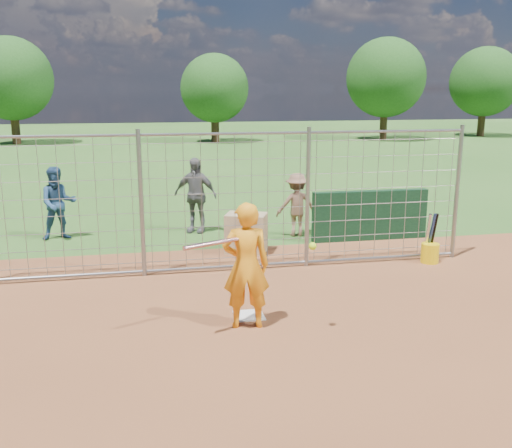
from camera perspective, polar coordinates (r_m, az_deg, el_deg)
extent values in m
plane|color=#2D591E|center=(8.68, -0.94, -8.71)|extent=(100.00, 100.00, 0.00)
plane|color=brown|center=(6.06, 4.34, -19.16)|extent=(18.00, 18.00, 0.00)
cube|color=silver|center=(8.49, -0.70, -9.14)|extent=(0.43, 0.43, 0.02)
cube|color=#11381E|center=(12.77, 11.32, 0.85)|extent=(2.60, 0.20, 1.10)
imported|color=orange|center=(7.85, -1.00, -4.20)|extent=(0.69, 0.49, 1.78)
imported|color=navy|center=(13.26, -19.17, 1.96)|extent=(0.89, 0.76, 1.62)
imported|color=#5C5C61|center=(13.23, -6.09, 2.89)|extent=(1.11, 0.84, 1.75)
imported|color=brown|center=(12.87, 4.09, 1.93)|extent=(0.94, 0.55, 1.43)
cube|color=tan|center=(11.60, -0.98, -0.91)|extent=(0.95, 0.81, 0.80)
cylinder|color=silver|center=(7.45, -4.34, -1.93)|extent=(0.81, 0.41, 0.06)
sphere|color=#CBFF1A|center=(7.51, 5.68, -2.22)|extent=(0.10, 0.10, 0.10)
cylinder|color=yellow|center=(11.44, 16.99, -2.80)|extent=(0.34, 0.34, 0.38)
cylinder|color=silver|center=(11.37, 16.78, -1.01)|extent=(0.09, 0.22, 0.84)
cylinder|color=navy|center=(11.40, 17.09, -0.99)|extent=(0.09, 0.23, 0.84)
cylinder|color=black|center=(11.42, 17.31, -0.98)|extent=(0.08, 0.23, 0.84)
cylinder|color=gray|center=(10.11, -11.40, 1.92)|extent=(0.08, 0.08, 2.60)
cylinder|color=gray|center=(10.52, 5.18, 2.57)|extent=(0.08, 0.08, 2.60)
cylinder|color=gray|center=(11.71, 19.45, 2.96)|extent=(0.08, 0.08, 2.60)
cylinder|color=gray|center=(10.04, -3.03, 9.01)|extent=(9.00, 0.05, 0.05)
cylinder|color=gray|center=(10.51, -2.87, -4.27)|extent=(9.00, 0.05, 0.05)
cube|color=gray|center=(10.22, -2.94, 2.00)|extent=(9.00, 0.02, 2.50)
cylinder|color=#3F2B19|center=(37.74, -22.95, 9.29)|extent=(0.50, 0.50, 2.52)
sphere|color=#26561E|center=(37.70, -23.32, 13.21)|extent=(4.90, 4.90, 4.90)
cylinder|color=#3F2B19|center=(36.25, -4.11, 9.88)|extent=(0.50, 0.50, 2.16)
sphere|color=#26561E|center=(36.19, -4.17, 13.39)|extent=(4.20, 4.20, 4.20)
cylinder|color=#3F2B19|center=(38.67, 12.65, 10.14)|extent=(0.50, 0.50, 2.59)
sphere|color=#26561E|center=(38.63, 12.85, 14.08)|extent=(5.04, 5.04, 5.04)
cylinder|color=#3F2B19|center=(43.76, 21.64, 9.78)|extent=(0.50, 0.50, 2.45)
sphere|color=#26561E|center=(43.71, 21.92, 13.06)|extent=(4.76, 4.76, 4.76)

